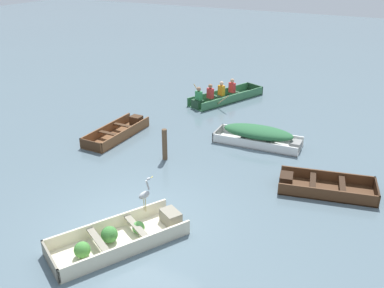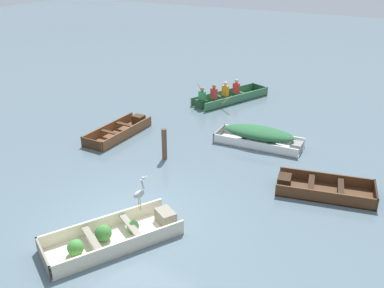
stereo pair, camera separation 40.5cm
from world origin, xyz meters
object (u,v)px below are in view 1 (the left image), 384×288
object	(u,v)px
skiff_dark_varnish_near_moored	(322,187)
skiff_wooden_brown_mid_moored	(119,132)
dinghy_cream_foreground	(120,237)
rowboat_green_with_crew	(222,96)
mooring_post	(165,144)
heron_on_dinghy	(145,194)
skiff_white_far_moored	(259,134)

from	to	relation	value
skiff_dark_varnish_near_moored	skiff_wooden_brown_mid_moored	world-z (taller)	skiff_wooden_brown_mid_moored
dinghy_cream_foreground	skiff_dark_varnish_near_moored	world-z (taller)	dinghy_cream_foreground
dinghy_cream_foreground	skiff_dark_varnish_near_moored	xyz separation A→B (m)	(3.59, 4.53, -0.03)
rowboat_green_with_crew	mooring_post	world-z (taller)	mooring_post
dinghy_cream_foreground	heron_on_dinghy	xyz separation A→B (m)	(0.16, 0.85, 0.74)
dinghy_cream_foreground	skiff_dark_varnish_near_moored	size ratio (longest dim) A/B	1.18
skiff_white_far_moored	heron_on_dinghy	bearing A→B (deg)	-97.68
rowboat_green_with_crew	dinghy_cream_foreground	bearing A→B (deg)	-78.89
skiff_wooden_brown_mid_moored	heron_on_dinghy	bearing A→B (deg)	-47.01
mooring_post	dinghy_cream_foreground	bearing A→B (deg)	-72.70
skiff_white_far_moored	mooring_post	distance (m)	3.38
skiff_wooden_brown_mid_moored	skiff_dark_varnish_near_moored	bearing A→B (deg)	-4.35
heron_on_dinghy	skiff_dark_varnish_near_moored	bearing A→B (deg)	47.00
dinghy_cream_foreground	skiff_wooden_brown_mid_moored	size ratio (longest dim) A/B	1.16
dinghy_cream_foreground	rowboat_green_with_crew	xyz separation A→B (m)	(-2.02, 10.31, 0.08)
skiff_white_far_moored	mooring_post	bearing A→B (deg)	-131.87
rowboat_green_with_crew	mooring_post	size ratio (longest dim) A/B	3.71
skiff_wooden_brown_mid_moored	heron_on_dinghy	size ratio (longest dim) A/B	3.38
heron_on_dinghy	dinghy_cream_foreground	bearing A→B (deg)	-100.59
skiff_dark_varnish_near_moored	skiff_white_far_moored	xyz separation A→B (m)	(-2.64, 2.17, 0.24)
heron_on_dinghy	skiff_white_far_moored	bearing A→B (deg)	82.32
rowboat_green_with_crew	mooring_post	distance (m)	6.17
heron_on_dinghy	mooring_post	xyz separation A→B (m)	(-1.46, 3.34, -0.38)
dinghy_cream_foreground	rowboat_green_with_crew	size ratio (longest dim) A/B	0.86
dinghy_cream_foreground	skiff_wooden_brown_mid_moored	bearing A→B (deg)	126.67
rowboat_green_with_crew	mooring_post	bearing A→B (deg)	-83.29
dinghy_cream_foreground	skiff_wooden_brown_mid_moored	xyz separation A→B (m)	(-3.79, 5.09, -0.02)
dinghy_cream_foreground	heron_on_dinghy	bearing A→B (deg)	79.41
skiff_dark_varnish_near_moored	skiff_white_far_moored	distance (m)	3.43
skiff_dark_varnish_near_moored	skiff_wooden_brown_mid_moored	size ratio (longest dim) A/B	0.98
dinghy_cream_foreground	mooring_post	bearing A→B (deg)	107.30
skiff_dark_varnish_near_moored	mooring_post	world-z (taller)	mooring_post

